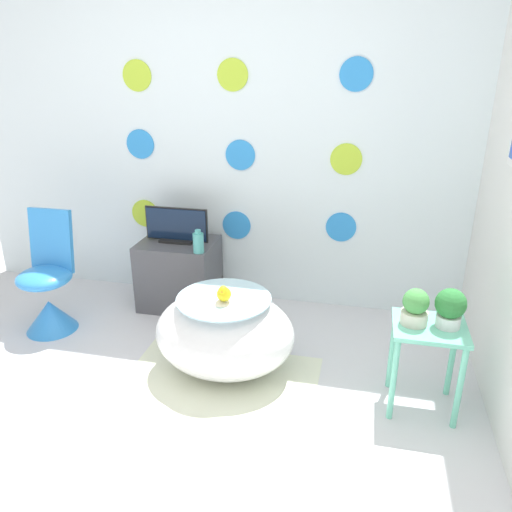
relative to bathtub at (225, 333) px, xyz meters
The scene contains 12 objects.
ground_plane 0.92m from the bathtub, 101.06° to the right, with size 12.00×12.00×0.00m, color silver.
wall_back_dotted 1.48m from the bathtub, 99.44° to the left, with size 4.29×0.05×2.60m.
rug 0.28m from the bathtub, 88.19° to the right, with size 1.13×0.74×0.01m.
bathtub is the anchor object (origin of this frame).
rubber_duck 0.30m from the bathtub, 72.50° to the right, with size 0.08×0.09×0.10m.
chair 1.33m from the bathtub, behind, with size 0.36×0.37×0.83m.
tv_cabinet 0.95m from the bathtub, 127.20° to the left, with size 0.55×0.44×0.51m.
tv 1.02m from the bathtub, 127.13° to the left, with size 0.47×0.12×0.26m.
vase 0.76m from the bathtub, 120.89° to the left, with size 0.07×0.07×0.16m.
side_table 1.14m from the bathtub, ahead, with size 0.37×0.33×0.50m.
potted_plant_left 1.10m from the bathtub, ahead, with size 0.14×0.14×0.19m.
potted_plant_right 1.26m from the bathtub, ahead, with size 0.15×0.15×0.21m.
Camera 1 is at (0.92, -1.59, 1.77)m, focal length 35.00 mm.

